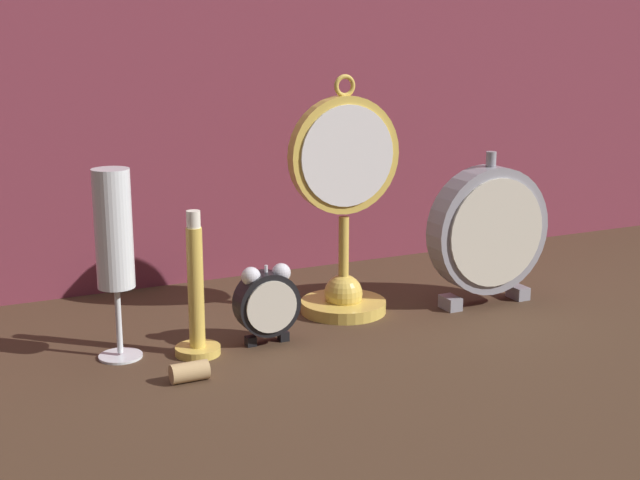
% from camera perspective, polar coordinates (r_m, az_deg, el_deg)
% --- Properties ---
extents(ground_plane, '(4.00, 4.00, 0.00)m').
position_cam_1_polar(ground_plane, '(1.13, 1.76, -6.20)').
color(ground_plane, '#422D1E').
extents(fabric_backdrop_drape, '(1.73, 0.01, 0.65)m').
position_cam_1_polar(fabric_backdrop_drape, '(1.36, -4.56, 11.14)').
color(fabric_backdrop_drape, brown).
rests_on(fabric_backdrop_drape, ground_plane).
extents(pocket_watch_on_stand, '(0.16, 0.12, 0.32)m').
position_cam_1_polar(pocket_watch_on_stand, '(1.19, 1.56, 1.44)').
color(pocket_watch_on_stand, gold).
rests_on(pocket_watch_on_stand, ground_plane).
extents(alarm_clock_twin_bell, '(0.08, 0.03, 0.10)m').
position_cam_1_polar(alarm_clock_twin_bell, '(1.09, -3.42, -3.90)').
color(alarm_clock_twin_bell, black).
rests_on(alarm_clock_twin_bell, ground_plane).
extents(mantel_clock_silver, '(0.18, 0.04, 0.22)m').
position_cam_1_polar(mantel_clock_silver, '(1.25, 10.73, 0.57)').
color(mantel_clock_silver, gray).
rests_on(mantel_clock_silver, ground_plane).
extents(champagne_flute, '(0.05, 0.05, 0.23)m').
position_cam_1_polar(champagne_flute, '(1.05, -13.04, -0.08)').
color(champagne_flute, silver).
rests_on(champagne_flute, ground_plane).
extents(brass_candlestick, '(0.05, 0.05, 0.18)m').
position_cam_1_polar(brass_candlestick, '(1.06, -7.92, -4.15)').
color(brass_candlestick, gold).
rests_on(brass_candlestick, ground_plane).
extents(wine_cork, '(0.04, 0.02, 0.02)m').
position_cam_1_polar(wine_cork, '(1.00, -8.35, -8.34)').
color(wine_cork, tan).
rests_on(wine_cork, ground_plane).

